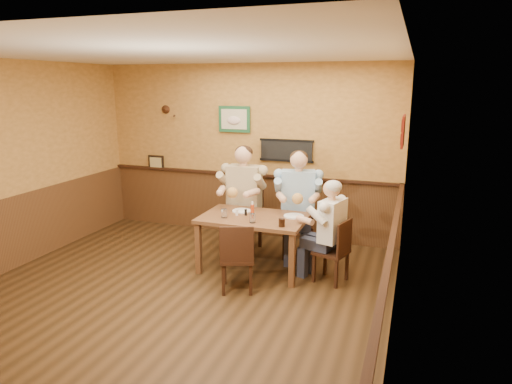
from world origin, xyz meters
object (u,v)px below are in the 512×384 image
diner_blue_polo (298,209)px  salt_shaker (237,212)px  water_glass_left (224,213)px  hot_sauce_bottle (252,210)px  cola_tumbler (282,223)px  water_glass_mid (252,218)px  chair_right_end (331,250)px  diner_tan_shirt (244,204)px  chair_back_right (297,223)px  diner_white_elder (332,237)px  chair_back_left (244,218)px  chair_near_side (237,256)px  pepper_shaker (246,212)px  dining_table (254,223)px

diner_blue_polo → salt_shaker: bearing=-145.0°
water_glass_left → hot_sauce_bottle: size_ratio=0.60×
cola_tumbler → water_glass_mid: bearing=174.6°
salt_shaker → diner_blue_polo: bearing=48.2°
chair_right_end → water_glass_left: (-1.41, -0.14, 0.39)m
water_glass_left → salt_shaker: (0.12, 0.15, -0.02)m
diner_tan_shirt → chair_right_end: bearing=-27.1°
hot_sauce_bottle → diner_blue_polo: bearing=60.1°
salt_shaker → chair_back_right: bearing=48.2°
diner_white_elder → water_glass_left: 1.44m
diner_blue_polo → chair_right_end: bearing=-63.0°
water_glass_left → salt_shaker: 0.19m
diner_blue_polo → chair_back_right: bearing=0.0°
chair_back_right → diner_white_elder: bearing=-63.0°
chair_back_left → chair_near_side: size_ratio=1.16×
salt_shaker → pepper_shaker: (0.11, 0.04, -0.00)m
chair_back_left → chair_right_end: size_ratio=1.21×
chair_right_end → diner_tan_shirt: bearing=-99.8°
hot_sauce_bottle → pepper_shaker: 0.14m
water_glass_mid → cola_tumbler: bearing=-5.4°
chair_near_side → salt_shaker: size_ratio=10.01×
chair_back_right → diner_tan_shirt: (-0.82, -0.04, 0.23)m
diner_tan_shirt → pepper_shaker: size_ratio=16.88×
dining_table → diner_blue_polo: diner_blue_polo is taller
water_glass_mid → diner_blue_polo: bearing=70.1°
chair_right_end → cola_tumbler: cola_tumbler is taller
diner_tan_shirt → cola_tumbler: bearing=-49.2°
dining_table → salt_shaker: bearing=-171.4°
chair_right_end → diner_blue_polo: diner_blue_polo is taller
hot_sauce_bottle → chair_back_left: bearing=118.4°
diner_blue_polo → cola_tumbler: (0.05, -1.01, 0.10)m
salt_shaker → pepper_shaker: salt_shaker is taller
chair_right_end → diner_white_elder: bearing=180.0°
chair_back_right → diner_tan_shirt: 0.85m
chair_right_end → hot_sauce_bottle: hot_sauce_bottle is taller
diner_blue_polo → water_glass_left: bearing=-144.6°
chair_back_right → chair_right_end: (0.63, -0.75, -0.08)m
dining_table → chair_near_side: size_ratio=1.61×
chair_right_end → water_glass_left: bearing=-68.3°
diner_tan_shirt → chair_back_left: bearing=0.0°
chair_back_left → pepper_shaker: bearing=-68.7°
chair_back_left → chair_right_end: 1.61m
chair_right_end → hot_sauce_bottle: bearing=-73.8°
chair_right_end → chair_near_side: (-1.03, -0.63, 0.02)m
diner_white_elder → cola_tumbler: diner_white_elder is taller
diner_blue_polo → hot_sauce_bottle: diner_blue_polo is taller
diner_blue_polo → cola_tumbler: bearing=-100.3°
chair_right_end → diner_blue_polo: size_ratio=0.59×
chair_back_left → water_glass_left: (0.04, -0.84, 0.30)m
chair_near_side → diner_white_elder: diner_white_elder is taller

